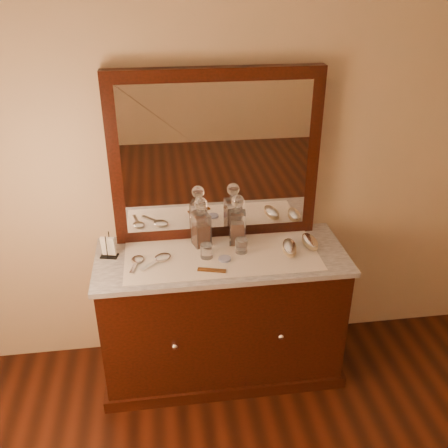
# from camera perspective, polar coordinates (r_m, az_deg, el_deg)

# --- Properties ---
(dresser_cabinet) EXTENTS (1.40, 0.55, 0.82)m
(dresser_cabinet) POSITION_cam_1_polar(r_m,az_deg,el_deg) (3.09, -0.26, -10.52)
(dresser_cabinet) COLOR black
(dresser_cabinet) RESTS_ON floor
(dresser_plinth) EXTENTS (1.46, 0.59, 0.08)m
(dresser_plinth) POSITION_cam_1_polar(r_m,az_deg,el_deg) (3.33, -0.25, -15.52)
(dresser_plinth) COLOR black
(dresser_plinth) RESTS_ON floor
(knob_left) EXTENTS (0.04, 0.04, 0.04)m
(knob_left) POSITION_cam_1_polar(r_m,az_deg,el_deg) (2.83, -5.67, -13.88)
(knob_left) COLOR silver
(knob_left) RESTS_ON dresser_cabinet
(knob_right) EXTENTS (0.04, 0.04, 0.04)m
(knob_right) POSITION_cam_1_polar(r_m,az_deg,el_deg) (2.90, 6.56, -12.77)
(knob_right) COLOR silver
(knob_right) RESTS_ON dresser_cabinet
(marble_top) EXTENTS (1.44, 0.59, 0.03)m
(marble_top) POSITION_cam_1_polar(r_m,az_deg,el_deg) (2.85, -0.28, -3.79)
(marble_top) COLOR silver
(marble_top) RESTS_ON dresser_cabinet
(mirror_frame) EXTENTS (1.20, 0.08, 1.00)m
(mirror_frame) POSITION_cam_1_polar(r_m,az_deg,el_deg) (2.84, -0.97, 7.69)
(mirror_frame) COLOR black
(mirror_frame) RESTS_ON marble_top
(mirror_glass) EXTENTS (1.06, 0.01, 0.86)m
(mirror_glass) POSITION_cam_1_polar(r_m,az_deg,el_deg) (2.81, -0.88, 7.45)
(mirror_glass) COLOR white
(mirror_glass) RESTS_ON marble_top
(lace_runner) EXTENTS (1.10, 0.45, 0.00)m
(lace_runner) POSITION_cam_1_polar(r_m,az_deg,el_deg) (2.82, -0.22, -3.71)
(lace_runner) COLOR white
(lace_runner) RESTS_ON marble_top
(pin_dish) EXTENTS (0.08, 0.08, 0.01)m
(pin_dish) POSITION_cam_1_polar(r_m,az_deg,el_deg) (2.78, 0.07, -4.04)
(pin_dish) COLOR silver
(pin_dish) RESTS_ON lace_runner
(comb) EXTENTS (0.16, 0.07, 0.01)m
(comb) POSITION_cam_1_polar(r_m,az_deg,el_deg) (2.69, -1.42, -5.34)
(comb) COLOR brown
(comb) RESTS_ON lace_runner
(napkin_rack) EXTENTS (0.11, 0.08, 0.15)m
(napkin_rack) POSITION_cam_1_polar(r_m,az_deg,el_deg) (2.87, -13.18, -2.66)
(napkin_rack) COLOR black
(napkin_rack) RESTS_ON marble_top
(decanter_left) EXTENTS (0.12, 0.12, 0.31)m
(decanter_left) POSITION_cam_1_polar(r_m,az_deg,el_deg) (2.88, -2.66, -0.34)
(decanter_left) COLOR #923D15
(decanter_left) RESTS_ON lace_runner
(decanter_right) EXTENTS (0.10, 0.10, 0.31)m
(decanter_right) POSITION_cam_1_polar(r_m,az_deg,el_deg) (2.90, 1.55, -0.08)
(decanter_right) COLOR #923D15
(decanter_right) RESTS_ON lace_runner
(brush_near) EXTENTS (0.11, 0.19, 0.05)m
(brush_near) POSITION_cam_1_polar(r_m,az_deg,el_deg) (2.87, 7.56, -2.73)
(brush_near) COLOR tan
(brush_near) RESTS_ON lace_runner
(brush_far) EXTENTS (0.09, 0.18, 0.05)m
(brush_far) POSITION_cam_1_polar(r_m,az_deg,el_deg) (2.96, 9.88, -2.02)
(brush_far) COLOR tan
(brush_far) RESTS_ON lace_runner
(hand_mirror_outer) EXTENTS (0.09, 0.19, 0.02)m
(hand_mirror_outer) POSITION_cam_1_polar(r_m,az_deg,el_deg) (2.80, -10.01, -4.22)
(hand_mirror_outer) COLOR silver
(hand_mirror_outer) RESTS_ON lace_runner
(hand_mirror_inner) EXTENTS (0.19, 0.19, 0.02)m
(hand_mirror_inner) POSITION_cam_1_polar(r_m,az_deg,el_deg) (2.80, -7.35, -3.99)
(hand_mirror_inner) COLOR silver
(hand_mirror_inner) RESTS_ON lace_runner
(tumblers) EXTENTS (0.28, 0.10, 0.08)m
(tumblers) POSITION_cam_1_polar(r_m,az_deg,el_deg) (2.81, 0.02, -2.81)
(tumblers) COLOR white
(tumblers) RESTS_ON lace_runner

